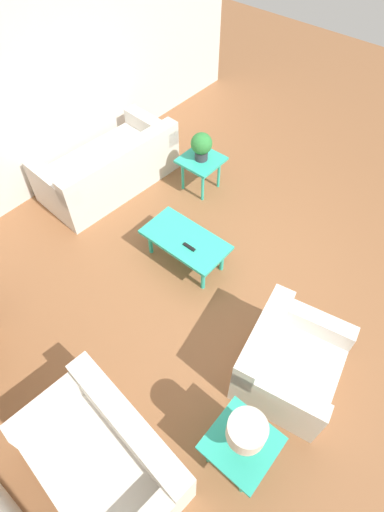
# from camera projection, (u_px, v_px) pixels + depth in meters

# --- Properties ---
(ground_plane) EXTENTS (14.00, 14.00, 0.00)m
(ground_plane) POSITION_uv_depth(u_px,v_px,m) (231.00, 279.00, 4.76)
(ground_plane) COLOR #8E5B38
(wall_right) EXTENTS (0.12, 7.20, 2.70)m
(wall_right) POSITION_uv_depth(u_px,v_px,m) (41.00, 86.00, 4.93)
(wall_right) COLOR silver
(wall_right) RESTS_ON ground_plane
(sofa) EXTENTS (1.05, 1.95, 0.77)m
(sofa) POSITION_uv_depth(u_px,v_px,m) (110.00, 168.00, 5.57)
(sofa) COLOR silver
(sofa) RESTS_ON ground_plane
(armchair) EXTENTS (1.01, 1.11, 0.73)m
(armchair) POSITION_uv_depth(u_px,v_px,m) (287.00, 362.00, 3.80)
(armchair) COLOR silver
(armchair) RESTS_ON ground_plane
(loveseat) EXTENTS (1.43, 0.97, 0.73)m
(loveseat) POSITION_uv_depth(u_px,v_px,m) (106.00, 459.00, 3.29)
(loveseat) COLOR silver
(loveseat) RESTS_ON ground_plane
(coffee_table) EXTENTS (1.02, 0.54, 0.40)m
(coffee_table) POSITION_uv_depth(u_px,v_px,m) (185.00, 241.00, 4.66)
(coffee_table) COLOR #2DB79E
(coffee_table) RESTS_ON ground_plane
(side_table_plant) EXTENTS (0.53, 0.53, 0.50)m
(side_table_plant) POSITION_uv_depth(u_px,v_px,m) (201.00, 163.00, 5.43)
(side_table_plant) COLOR #2DB79E
(side_table_plant) RESTS_ON ground_plane
(side_table_lamp) EXTENTS (0.53, 0.53, 0.50)m
(side_table_lamp) POSITION_uv_depth(u_px,v_px,m) (241.00, 445.00, 3.22)
(side_table_lamp) COLOR #2DB79E
(side_table_lamp) RESTS_ON ground_plane
(potted_plant) EXTENTS (0.28, 0.28, 0.39)m
(potted_plant) POSITION_uv_depth(u_px,v_px,m) (201.00, 145.00, 5.20)
(potted_plant) COLOR #333338
(potted_plant) RESTS_ON side_table_plant
(table_lamp) EXTENTS (0.30, 0.30, 0.44)m
(table_lamp) POSITION_uv_depth(u_px,v_px,m) (246.00, 433.00, 2.93)
(table_lamp) COLOR #997F4C
(table_lamp) RESTS_ON side_table_lamp
(remote_control) EXTENTS (0.16, 0.04, 0.02)m
(remote_control) POSITION_uv_depth(u_px,v_px,m) (189.00, 247.00, 4.53)
(remote_control) COLOR black
(remote_control) RESTS_ON coffee_table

